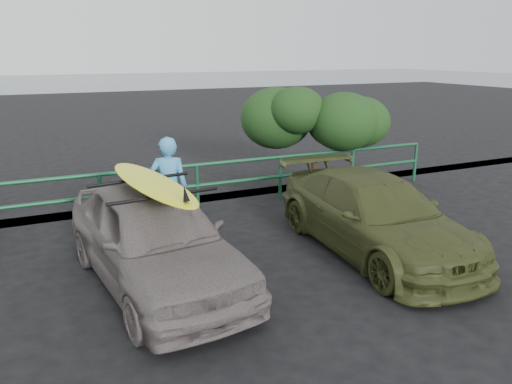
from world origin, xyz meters
TOP-DOWN VIEW (x-y plane):
  - ground at (0.00, 0.00)m, footprint 80.00×80.00m
  - ocean at (0.00, 60.00)m, footprint 200.00×200.00m
  - guardrail at (0.00, 5.00)m, footprint 14.00×0.08m
  - shrub_right at (5.00, 5.50)m, footprint 3.20×2.40m
  - sedan at (-0.68, 1.88)m, footprint 2.18×4.43m
  - olive_vehicle at (3.00, 1.56)m, footprint 2.03×4.54m
  - man at (0.05, 3.72)m, footprint 0.79×0.65m
  - roof_rack at (-0.68, 1.88)m, footprint 1.64×1.23m
  - surfboard at (-0.68, 1.88)m, footprint 0.93×2.97m

SIDE VIEW (x-z plane):
  - ground at x=0.00m, z-range 0.00..0.00m
  - ocean at x=0.00m, z-range 0.00..0.00m
  - guardrail at x=0.00m, z-range 0.00..1.04m
  - olive_vehicle at x=3.00m, z-range 0.00..1.29m
  - sedan at x=-0.68m, z-range 0.00..1.45m
  - man at x=0.05m, z-range 0.00..1.87m
  - shrub_right at x=5.00m, z-range 0.00..2.47m
  - roof_rack at x=-0.68m, z-range 1.45..1.50m
  - surfboard at x=-0.68m, z-range 1.50..1.59m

